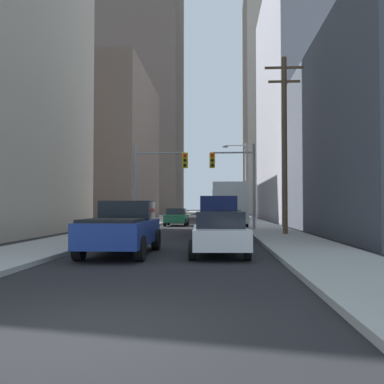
# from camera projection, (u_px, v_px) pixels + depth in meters

# --- Properties ---
(ground_plane) EXTENTS (400.00, 400.00, 0.00)m
(ground_plane) POSITION_uv_depth(u_px,v_px,m) (98.00, 331.00, 5.86)
(ground_plane) COLOR black
(sidewalk_left) EXTENTS (3.19, 160.00, 0.15)m
(sidewalk_left) POSITION_uv_depth(u_px,v_px,m) (165.00, 219.00, 56.05)
(sidewalk_left) COLOR #9E9E99
(sidewalk_left) RESTS_ON ground
(sidewalk_right) EXTENTS (3.19, 160.00, 0.15)m
(sidewalk_right) POSITION_uv_depth(u_px,v_px,m) (245.00, 219.00, 55.45)
(sidewalk_right) COLOR #9E9E99
(sidewalk_right) RESTS_ON ground
(city_bus) EXTENTS (2.67, 11.50, 3.40)m
(city_bus) POSITION_uv_depth(u_px,v_px,m) (229.00, 203.00, 35.27)
(city_bus) COLOR silver
(city_bus) RESTS_ON ground
(pickup_truck_blue) EXTENTS (2.20, 5.43, 1.90)m
(pickup_truck_blue) POSITION_uv_depth(u_px,v_px,m) (123.00, 228.00, 15.20)
(pickup_truck_blue) COLOR navy
(pickup_truck_blue) RESTS_ON ground
(cargo_van_navy) EXTENTS (2.16, 5.24, 2.26)m
(cargo_van_navy) POSITION_uv_depth(u_px,v_px,m) (218.00, 213.00, 25.66)
(cargo_van_navy) COLOR #141E4C
(cargo_van_navy) RESTS_ON ground
(sedan_white) EXTENTS (1.96, 4.27, 1.52)m
(sedan_white) POSITION_uv_depth(u_px,v_px,m) (220.00, 233.00, 14.83)
(sedan_white) COLOR white
(sedan_white) RESTS_ON ground
(sedan_grey) EXTENTS (1.95, 4.22, 1.52)m
(sedan_grey) POSITION_uv_depth(u_px,v_px,m) (223.00, 226.00, 20.20)
(sedan_grey) COLOR slate
(sedan_grey) RESTS_ON ground
(sedan_green) EXTENTS (1.95, 4.22, 1.52)m
(sedan_green) POSITION_uv_depth(u_px,v_px,m) (177.00, 217.00, 37.40)
(sedan_green) COLOR #195938
(sedan_green) RESTS_ON ground
(sedan_beige) EXTENTS (1.95, 4.24, 1.52)m
(sedan_beige) POSITION_uv_depth(u_px,v_px,m) (220.00, 215.00, 46.72)
(sedan_beige) COLOR #C6B793
(sedan_beige) RESTS_ON ground
(sedan_red) EXTENTS (1.95, 4.25, 1.52)m
(sedan_red) POSITION_uv_depth(u_px,v_px,m) (219.00, 213.00, 55.67)
(sedan_red) COLOR maroon
(sedan_red) RESTS_ON ground
(traffic_signal_near_left) EXTENTS (3.82, 0.44, 6.00)m
(traffic_signal_near_left) POSITION_uv_depth(u_px,v_px,m) (158.00, 173.00, 29.92)
(traffic_signal_near_left) COLOR gray
(traffic_signal_near_left) RESTS_ON ground
(traffic_signal_near_right) EXTENTS (3.14, 0.44, 6.00)m
(traffic_signal_near_right) POSITION_uv_depth(u_px,v_px,m) (235.00, 173.00, 29.60)
(traffic_signal_near_right) COLOR gray
(traffic_signal_near_right) RESTS_ON ground
(utility_pole_right) EXTENTS (2.20, 0.28, 10.22)m
(utility_pole_right) POSITION_uv_depth(u_px,v_px,m) (285.00, 141.00, 24.44)
(utility_pole_right) COLOR brown
(utility_pole_right) RESTS_ON ground
(street_lamp_right) EXTENTS (2.24, 0.32, 7.50)m
(street_lamp_right) POSITION_uv_depth(u_px,v_px,m) (242.00, 175.00, 39.52)
(street_lamp_right) COLOR gray
(street_lamp_right) RESTS_ON ground
(building_left_mid_office) EXTENTS (21.79, 21.25, 18.89)m
(building_left_mid_office) POSITION_uv_depth(u_px,v_px,m) (67.00, 148.00, 57.16)
(building_left_mid_office) COLOR #66564C
(building_left_mid_office) RESTS_ON ground
(building_left_far_tower) EXTENTS (20.09, 21.86, 68.21)m
(building_left_far_tower) POSITION_uv_depth(u_px,v_px,m) (138.00, 69.00, 101.57)
(building_left_far_tower) COLOR #66564C
(building_left_far_tower) RESTS_ON ground
(building_right_mid_block) EXTENTS (24.36, 24.60, 28.02)m
(building_right_mid_block) POSITION_uv_depth(u_px,v_px,m) (370.00, 101.00, 50.57)
(building_right_mid_block) COLOR #93939E
(building_right_mid_block) RESTS_ON ground
(building_right_far_highrise) EXTENTS (19.91, 18.78, 51.37)m
(building_right_far_highrise) POSITION_uv_depth(u_px,v_px,m) (288.00, 102.00, 98.76)
(building_right_far_highrise) COLOR #B7A893
(building_right_far_highrise) RESTS_ON ground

